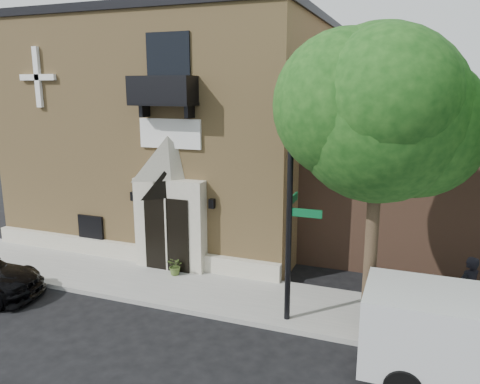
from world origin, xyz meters
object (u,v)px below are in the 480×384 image
object	(u,v)px
street_sign	(290,214)
dumpster	(445,325)
pedestrian_near	(468,290)
fire_hydrant	(387,329)

from	to	relation	value
street_sign	dumpster	world-z (taller)	street_sign
street_sign	dumpster	distance (m)	4.63
dumpster	pedestrian_near	bearing A→B (deg)	89.04
dumpster	pedestrian_near	size ratio (longest dim) A/B	1.12
pedestrian_near	street_sign	bearing A→B (deg)	-23.08
pedestrian_near	fire_hydrant	bearing A→B (deg)	2.49
dumpster	pedestrian_near	xyz separation A→B (m)	(0.61, 1.63, 0.33)
dumpster	pedestrian_near	world-z (taller)	pedestrian_near
street_sign	pedestrian_near	size ratio (longest dim) A/B	3.14
fire_hydrant	dumpster	size ratio (longest dim) A/B	0.34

